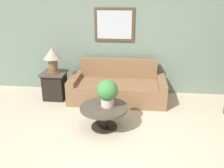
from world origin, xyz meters
The scene contains 7 objects.
ground_plane centered at (0.00, 0.00, 0.00)m, with size 20.00×20.00×0.00m, color #BCAD93.
wall_back centered at (-0.01, 2.68, 1.31)m, with size 7.88×0.09×2.60m.
couch_main centered at (-0.23, 2.11, 0.27)m, with size 2.09×0.92×0.86m.
coffee_table centered at (-0.36, 0.87, 0.30)m, with size 0.85×0.85×0.41m.
side_table centered at (-1.64, 2.04, 0.31)m, with size 0.53×0.53×0.62m.
table_lamp centered at (-1.64, 2.04, 0.97)m, with size 0.39×0.39×0.55m.
potted_plant_on_table centered at (-0.31, 0.91, 0.68)m, with size 0.37×0.37×0.48m.
Camera 1 is at (0.20, -3.03, 2.33)m, focal length 40.00 mm.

